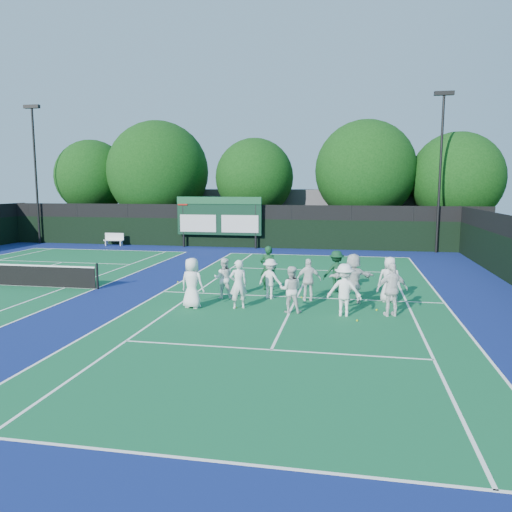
# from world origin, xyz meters

# --- Properties ---
(ground) EXTENTS (120.00, 120.00, 0.00)m
(ground) POSITION_xyz_m (0.00, 0.00, 0.00)
(ground) COLOR #1E3A10
(ground) RESTS_ON ground
(court_apron) EXTENTS (34.00, 32.00, 0.01)m
(court_apron) POSITION_xyz_m (-6.00, 1.00, 0.00)
(court_apron) COLOR navy
(court_apron) RESTS_ON ground
(near_court) EXTENTS (11.05, 23.85, 0.01)m
(near_court) POSITION_xyz_m (0.00, 1.00, 0.01)
(near_court) COLOR #135D34
(near_court) RESTS_ON ground
(back_fence) EXTENTS (34.00, 0.08, 3.00)m
(back_fence) POSITION_xyz_m (-6.00, 16.00, 1.36)
(back_fence) COLOR black
(back_fence) RESTS_ON ground
(scoreboard) EXTENTS (6.00, 0.21, 3.55)m
(scoreboard) POSITION_xyz_m (-7.01, 15.59, 2.19)
(scoreboard) COLOR black
(scoreboard) RESTS_ON ground
(clubhouse) EXTENTS (18.00, 6.00, 4.00)m
(clubhouse) POSITION_xyz_m (-2.00, 24.00, 2.00)
(clubhouse) COLOR #55555A
(clubhouse) RESTS_ON ground
(light_pole_left) EXTENTS (1.20, 0.30, 10.12)m
(light_pole_left) POSITION_xyz_m (-21.00, 15.70, 6.30)
(light_pole_left) COLOR black
(light_pole_left) RESTS_ON ground
(light_pole_right) EXTENTS (1.20, 0.30, 10.12)m
(light_pole_right) POSITION_xyz_m (7.50, 15.70, 6.30)
(light_pole_right) COLOR black
(light_pole_right) RESTS_ON ground
(bench) EXTENTS (1.44, 0.38, 0.91)m
(bench) POSITION_xyz_m (-14.80, 15.37, 0.49)
(bench) COLOR white
(bench) RESTS_ON ground
(tree_a) EXTENTS (5.83, 5.83, 7.95)m
(tree_a) POSITION_xyz_m (-18.42, 19.58, 4.88)
(tree_a) COLOR black
(tree_a) RESTS_ON ground
(tree_b) EXTENTS (7.86, 7.86, 9.31)m
(tree_b) POSITION_xyz_m (-12.79, 19.58, 5.17)
(tree_b) COLOR black
(tree_b) RESTS_ON ground
(tree_c) EXTENTS (5.89, 5.89, 7.86)m
(tree_c) POSITION_xyz_m (-5.08, 19.58, 4.76)
(tree_c) COLOR black
(tree_c) RESTS_ON ground
(tree_d) EXTENTS (7.28, 7.28, 9.02)m
(tree_d) POSITION_xyz_m (3.11, 19.58, 5.19)
(tree_d) COLOR black
(tree_d) RESTS_ON ground
(tree_e) EXTENTS (6.45, 6.45, 8.05)m
(tree_e) POSITION_xyz_m (9.41, 19.58, 4.66)
(tree_e) COLOR black
(tree_e) RESTS_ON ground
(tennis_ball_0) EXTENTS (0.07, 0.07, 0.07)m
(tennis_ball_0) POSITION_xyz_m (-1.94, -1.16, 0.03)
(tennis_ball_0) COLOR #AFC517
(tennis_ball_0) RESTS_ON ground
(tennis_ball_1) EXTENTS (0.07, 0.07, 0.07)m
(tennis_ball_1) POSITION_xyz_m (0.20, 0.90, 0.03)
(tennis_ball_1) COLOR #AFC517
(tennis_ball_1) RESTS_ON ground
(tennis_ball_2) EXTENTS (0.07, 0.07, 0.07)m
(tennis_ball_2) POSITION_xyz_m (2.27, -2.11, 0.03)
(tennis_ball_2) COLOR #AFC517
(tennis_ball_2) RESTS_ON ground
(tennis_ball_3) EXTENTS (0.07, 0.07, 0.07)m
(tennis_ball_3) POSITION_xyz_m (-5.57, 2.97, 0.03)
(tennis_ball_3) COLOR #AFC517
(tennis_ball_3) RESTS_ON ground
(tennis_ball_4) EXTENTS (0.07, 0.07, 0.07)m
(tennis_ball_4) POSITION_xyz_m (1.88, 2.95, 0.03)
(tennis_ball_4) COLOR #AFC517
(tennis_ball_4) RESTS_ON ground
(tennis_ball_5) EXTENTS (0.07, 0.07, 0.07)m
(tennis_ball_5) POSITION_xyz_m (2.95, -0.59, 0.03)
(tennis_ball_5) COLOR #AFC517
(tennis_ball_5) RESTS_ON ground
(player_front_0) EXTENTS (0.99, 0.75, 1.80)m
(player_front_0) POSITION_xyz_m (-3.48, -1.37, 0.90)
(player_front_0) COLOR white
(player_front_0) RESTS_ON ground
(player_front_1) EXTENTS (0.75, 0.65, 1.75)m
(player_front_1) POSITION_xyz_m (-1.85, -1.14, 0.87)
(player_front_1) COLOR white
(player_front_1) RESTS_ON ground
(player_front_2) EXTENTS (0.81, 0.64, 1.61)m
(player_front_2) POSITION_xyz_m (0.03, -1.36, 0.81)
(player_front_2) COLOR silver
(player_front_2) RESTS_ON ground
(player_front_3) EXTENTS (1.16, 0.69, 1.77)m
(player_front_3) POSITION_xyz_m (1.83, -1.47, 0.88)
(player_front_3) COLOR white
(player_front_3) RESTS_ON ground
(player_front_4) EXTENTS (1.14, 0.72, 1.80)m
(player_front_4) POSITION_xyz_m (3.39, -1.22, 0.90)
(player_front_4) COLOR white
(player_front_4) RESTS_ON ground
(player_back_0) EXTENTS (0.82, 0.67, 1.58)m
(player_back_0) POSITION_xyz_m (-2.75, 0.32, 0.79)
(player_back_0) COLOR white
(player_back_0) RESTS_ON ground
(player_back_1) EXTENTS (1.15, 0.91, 1.55)m
(player_back_1) POSITION_xyz_m (-0.98, 0.60, 0.78)
(player_back_1) COLOR white
(player_back_1) RESTS_ON ground
(player_back_2) EXTENTS (1.00, 0.57, 1.61)m
(player_back_2) POSITION_xyz_m (0.49, 0.50, 0.81)
(player_back_2) COLOR white
(player_back_2) RESTS_ON ground
(player_back_3) EXTENTS (1.81, 1.09, 1.86)m
(player_back_3) POSITION_xyz_m (2.12, 0.43, 0.93)
(player_back_3) COLOR white
(player_back_3) RESTS_ON ground
(player_back_4) EXTENTS (0.86, 0.58, 1.71)m
(player_back_4) POSITION_xyz_m (3.46, 0.85, 0.86)
(player_back_4) COLOR white
(player_back_4) RESTS_ON ground
(coach_left) EXTENTS (0.71, 0.50, 1.85)m
(coach_left) POSITION_xyz_m (-1.33, 2.18, 0.93)
(coach_left) COLOR #103C1E
(coach_left) RESTS_ON ground
(coach_right) EXTENTS (1.27, 1.01, 1.72)m
(coach_right) POSITION_xyz_m (1.47, 2.25, 0.86)
(coach_right) COLOR #0F3A1F
(coach_right) RESTS_ON ground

